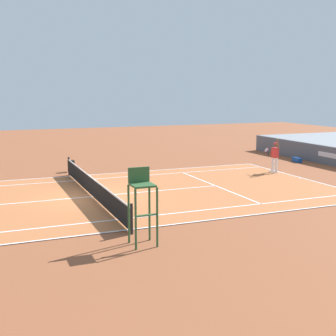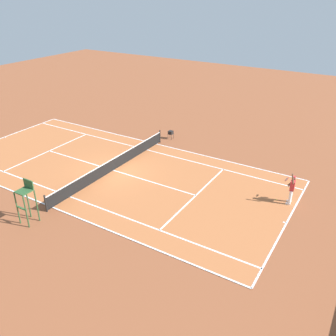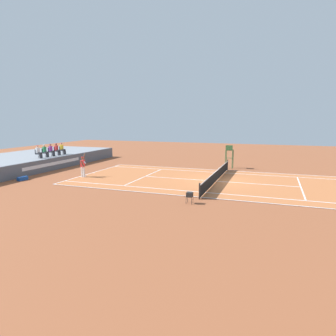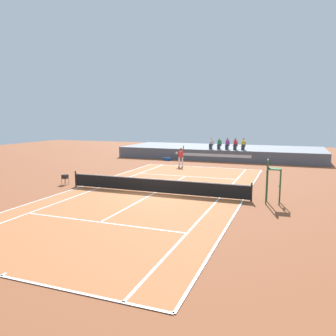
{
  "view_description": "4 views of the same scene",
  "coord_description": "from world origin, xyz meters",
  "px_view_note": "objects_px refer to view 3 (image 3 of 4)",
  "views": [
    {
      "loc": [
        20.09,
        -4.47,
        4.78
      ],
      "look_at": [
        -0.63,
        4.02,
        1.0
      ],
      "focal_mm": 48.35,
      "sensor_mm": 36.0,
      "label": 1
    },
    {
      "loc": [
        16.84,
        14.7,
        11.33
      ],
      "look_at": [
        -0.63,
        4.02,
        1.0
      ],
      "focal_mm": 38.26,
      "sensor_mm": 36.0,
      "label": 2
    },
    {
      "loc": [
        -24.14,
        -4.34,
        5.06
      ],
      "look_at": [
        -0.63,
        4.02,
        1.0
      ],
      "focal_mm": 32.04,
      "sensor_mm": 36.0,
      "label": 3
    },
    {
      "loc": [
        7.94,
        -18.85,
        4.69
      ],
      "look_at": [
        -0.63,
        4.02,
        1.0
      ],
      "focal_mm": 35.44,
      "sensor_mm": 36.0,
      "label": 4
    }
  ],
  "objects_px": {
    "spectator_seated_1": "(45,151)",
    "tennis_player": "(83,166)",
    "equipment_bag": "(23,178)",
    "ball_hopper": "(190,194)",
    "spectator_seated_3": "(57,150)",
    "spectator_seated_0": "(38,152)",
    "spectator_seated_2": "(51,150)",
    "tennis_ball": "(91,177)",
    "umpire_chair": "(229,154)",
    "spectator_seated_4": "(62,149)"
  },
  "relations": [
    {
      "from": "spectator_seated_3",
      "to": "spectator_seated_1",
      "type": "bearing_deg",
      "value": 180.0
    },
    {
      "from": "spectator_seated_3",
      "to": "equipment_bag",
      "type": "height_order",
      "value": "spectator_seated_3"
    },
    {
      "from": "spectator_seated_2",
      "to": "spectator_seated_4",
      "type": "xyz_separation_m",
      "value": [
        1.75,
        0.0,
        0.0
      ]
    },
    {
      "from": "spectator_seated_1",
      "to": "equipment_bag",
      "type": "xyz_separation_m",
      "value": [
        -5.36,
        -2.28,
        -1.69
      ]
    },
    {
      "from": "umpire_chair",
      "to": "ball_hopper",
      "type": "height_order",
      "value": "umpire_chair"
    },
    {
      "from": "spectator_seated_1",
      "to": "equipment_bag",
      "type": "distance_m",
      "value": 6.06
    },
    {
      "from": "spectator_seated_3",
      "to": "spectator_seated_4",
      "type": "height_order",
      "value": "same"
    },
    {
      "from": "spectator_seated_2",
      "to": "spectator_seated_4",
      "type": "relative_size",
      "value": 1.0
    },
    {
      "from": "spectator_seated_1",
      "to": "equipment_bag",
      "type": "height_order",
      "value": "spectator_seated_1"
    },
    {
      "from": "spectator_seated_0",
      "to": "equipment_bag",
      "type": "distance_m",
      "value": 5.26
    },
    {
      "from": "equipment_bag",
      "to": "ball_hopper",
      "type": "height_order",
      "value": "ball_hopper"
    },
    {
      "from": "spectator_seated_4",
      "to": "umpire_chair",
      "type": "xyz_separation_m",
      "value": [
        4.05,
        -17.71,
        -0.3
      ]
    },
    {
      "from": "spectator_seated_2",
      "to": "equipment_bag",
      "type": "distance_m",
      "value": 6.87
    },
    {
      "from": "spectator_seated_4",
      "to": "spectator_seated_2",
      "type": "bearing_deg",
      "value": 180.0
    },
    {
      "from": "tennis_ball",
      "to": "tennis_player",
      "type": "bearing_deg",
      "value": 93.92
    },
    {
      "from": "spectator_seated_2",
      "to": "spectator_seated_3",
      "type": "xyz_separation_m",
      "value": [
        0.89,
        0.0,
        0.0
      ]
    },
    {
      "from": "spectator_seated_1",
      "to": "umpire_chair",
      "type": "distance_m",
      "value": 18.93
    },
    {
      "from": "spectator_seated_2",
      "to": "equipment_bag",
      "type": "xyz_separation_m",
      "value": [
        -6.25,
        -2.28,
        -1.69
      ]
    },
    {
      "from": "spectator_seated_3",
      "to": "ball_hopper",
      "type": "height_order",
      "value": "spectator_seated_3"
    },
    {
      "from": "spectator_seated_2",
      "to": "ball_hopper",
      "type": "relative_size",
      "value": 1.81
    },
    {
      "from": "spectator_seated_1",
      "to": "spectator_seated_3",
      "type": "relative_size",
      "value": 1.0
    },
    {
      "from": "spectator_seated_0",
      "to": "spectator_seated_3",
      "type": "distance_m",
      "value": 2.71
    },
    {
      "from": "spectator_seated_1",
      "to": "tennis_player",
      "type": "relative_size",
      "value": 0.61
    },
    {
      "from": "spectator_seated_4",
      "to": "spectator_seated_1",
      "type": "bearing_deg",
      "value": 180.0
    },
    {
      "from": "tennis_player",
      "to": "ball_hopper",
      "type": "relative_size",
      "value": 2.98
    },
    {
      "from": "spectator_seated_2",
      "to": "umpire_chair",
      "type": "distance_m",
      "value": 18.63
    },
    {
      "from": "spectator_seated_3",
      "to": "spectator_seated_0",
      "type": "bearing_deg",
      "value": 180.0
    },
    {
      "from": "tennis_player",
      "to": "umpire_chair",
      "type": "height_order",
      "value": "umpire_chair"
    },
    {
      "from": "spectator_seated_2",
      "to": "ball_hopper",
      "type": "xyz_separation_m",
      "value": [
        -8.33,
        -17.37,
        -1.28
      ]
    },
    {
      "from": "spectator_seated_0",
      "to": "spectator_seated_3",
      "type": "relative_size",
      "value": 1.0
    },
    {
      "from": "spectator_seated_4",
      "to": "umpire_chair",
      "type": "distance_m",
      "value": 18.17
    },
    {
      "from": "spectator_seated_4",
      "to": "umpire_chair",
      "type": "relative_size",
      "value": 0.52
    },
    {
      "from": "spectator_seated_4",
      "to": "tennis_ball",
      "type": "distance_m",
      "value": 8.79
    },
    {
      "from": "umpire_chair",
      "to": "equipment_bag",
      "type": "relative_size",
      "value": 2.6
    },
    {
      "from": "spectator_seated_0",
      "to": "ball_hopper",
      "type": "distance_m",
      "value": 18.6
    },
    {
      "from": "spectator_seated_4",
      "to": "equipment_bag",
      "type": "relative_size",
      "value": 1.35
    },
    {
      "from": "tennis_player",
      "to": "equipment_bag",
      "type": "bearing_deg",
      "value": 126.44
    },
    {
      "from": "tennis_ball",
      "to": "umpire_chair",
      "type": "distance_m",
      "value": 14.14
    },
    {
      "from": "spectator_seated_3",
      "to": "tennis_player",
      "type": "xyz_separation_m",
      "value": [
        -4.22,
        -6.23,
        -0.86
      ]
    },
    {
      "from": "tennis_ball",
      "to": "spectator_seated_3",
      "type": "bearing_deg",
      "value": 59.11
    },
    {
      "from": "spectator_seated_3",
      "to": "ball_hopper",
      "type": "xyz_separation_m",
      "value": [
        -9.22,
        -17.37,
        -1.28
      ]
    },
    {
      "from": "tennis_ball",
      "to": "equipment_bag",
      "type": "height_order",
      "value": "equipment_bag"
    },
    {
      "from": "spectator_seated_0",
      "to": "spectator_seated_2",
      "type": "height_order",
      "value": "same"
    },
    {
      "from": "spectator_seated_1",
      "to": "tennis_player",
      "type": "distance_m",
      "value": 6.74
    },
    {
      "from": "spectator_seated_4",
      "to": "ball_hopper",
      "type": "distance_m",
      "value": 20.13
    },
    {
      "from": "spectator_seated_2",
      "to": "tennis_player",
      "type": "height_order",
      "value": "spectator_seated_2"
    },
    {
      "from": "tennis_ball",
      "to": "umpire_chair",
      "type": "bearing_deg",
      "value": -49.75
    },
    {
      "from": "tennis_player",
      "to": "spectator_seated_4",
      "type": "bearing_deg",
      "value": 50.74
    },
    {
      "from": "spectator_seated_3",
      "to": "ball_hopper",
      "type": "relative_size",
      "value": 1.81
    },
    {
      "from": "spectator_seated_2",
      "to": "tennis_player",
      "type": "distance_m",
      "value": 7.12
    }
  ]
}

